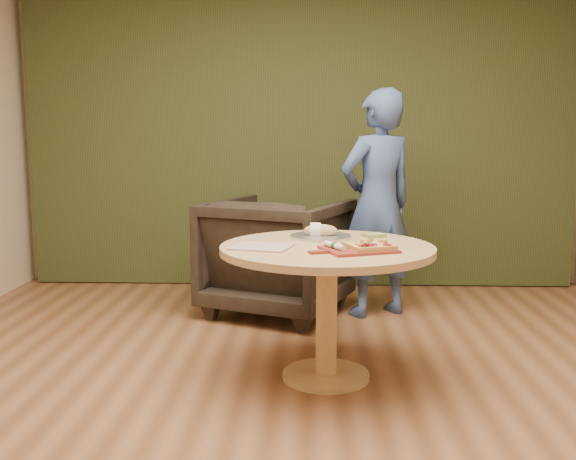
# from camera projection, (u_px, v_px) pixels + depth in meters

# --- Properties ---
(room_shell) EXTENTS (5.04, 6.04, 2.84)m
(room_shell) POSITION_uv_depth(u_px,v_px,m) (288.00, 122.00, 2.77)
(room_shell) COLOR #915D3A
(room_shell) RESTS_ON ground
(curtain) EXTENTS (4.80, 0.14, 2.78)m
(curtain) POSITION_uv_depth(u_px,v_px,m) (300.00, 128.00, 5.64)
(curtain) COLOR #2B3417
(curtain) RESTS_ON ground
(pedestal_table) EXTENTS (1.16, 1.16, 0.75)m
(pedestal_table) POSITION_uv_depth(u_px,v_px,m) (327.00, 271.00, 3.49)
(pedestal_table) COLOR tan
(pedestal_table) RESTS_ON ground
(pizza_paddle) EXTENTS (0.47, 0.39, 0.01)m
(pizza_paddle) POSITION_uv_depth(u_px,v_px,m) (357.00, 250.00, 3.30)
(pizza_paddle) COLOR maroon
(pizza_paddle) RESTS_ON pedestal_table
(flatbread_pizza) EXTENTS (0.28, 0.28, 0.04)m
(flatbread_pizza) POSITION_uv_depth(u_px,v_px,m) (369.00, 246.00, 3.31)
(flatbread_pizza) COLOR tan
(flatbread_pizza) RESTS_ON pizza_paddle
(cutlery_roll) EXTENTS (0.12, 0.18, 0.03)m
(cutlery_roll) POSITION_uv_depth(u_px,v_px,m) (335.00, 246.00, 3.29)
(cutlery_roll) COLOR silver
(cutlery_roll) RESTS_ON pizza_paddle
(newspaper) EXTENTS (0.35, 0.32, 0.01)m
(newspaper) POSITION_uv_depth(u_px,v_px,m) (262.00, 247.00, 3.40)
(newspaper) COLOR beige
(newspaper) RESTS_ON pedestal_table
(serving_tray) EXTENTS (0.36, 0.36, 0.02)m
(serving_tray) POSITION_uv_depth(u_px,v_px,m) (321.00, 237.00, 3.73)
(serving_tray) COLOR silver
(serving_tray) RESTS_ON pedestal_table
(bread_roll) EXTENTS (0.19, 0.09, 0.09)m
(bread_roll) POSITION_uv_depth(u_px,v_px,m) (319.00, 230.00, 3.72)
(bread_roll) COLOR tan
(bread_roll) RESTS_ON serving_tray
(green_packet) EXTENTS (0.15, 0.14, 0.02)m
(green_packet) POSITION_uv_depth(u_px,v_px,m) (373.00, 235.00, 3.75)
(green_packet) COLOR #5F6F32
(green_packet) RESTS_ON pedestal_table
(armchair) EXTENTS (1.20, 1.17, 0.97)m
(armchair) POSITION_uv_depth(u_px,v_px,m) (278.00, 250.00, 4.83)
(armchair) COLOR black
(armchair) RESTS_ON ground
(person_standing) EXTENTS (0.73, 0.65, 1.67)m
(person_standing) POSITION_uv_depth(u_px,v_px,m) (377.00, 204.00, 4.72)
(person_standing) COLOR #3C558D
(person_standing) RESTS_ON ground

